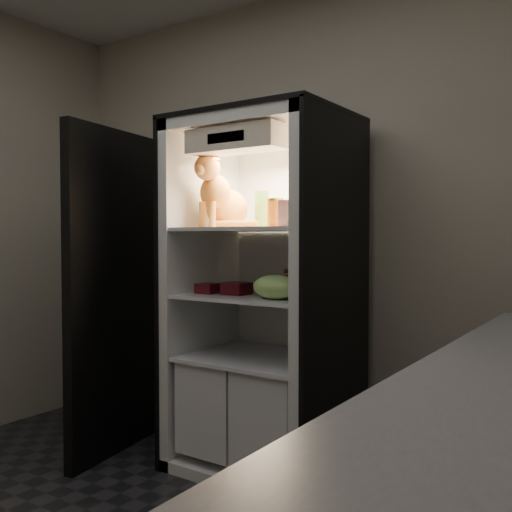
{
  "coord_description": "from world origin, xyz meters",
  "views": [
    {
      "loc": [
        1.66,
        -1.18,
        1.24
      ],
      "look_at": [
        -0.02,
        1.32,
        1.14
      ],
      "focal_mm": 40.0,
      "sensor_mm": 36.0,
      "label": 1
    }
  ],
  "objects_px": {
    "mayo_tub": "(285,215)",
    "parmesan_shaker": "(262,209)",
    "pepper_jar": "(317,209)",
    "cream_carton": "(289,213)",
    "soda_can_b": "(298,284)",
    "tabby_cat": "(221,199)",
    "soda_can_a": "(291,281)",
    "berry_box_left": "(208,288)",
    "berry_box_right": "(237,289)",
    "condiment_jar": "(273,285)",
    "soda_can_c": "(286,286)",
    "refrigerator": "(266,320)",
    "salsa_jar": "(275,213)",
    "grape_bag": "(276,287)"
  },
  "relations": [
    {
      "from": "cream_carton",
      "to": "parmesan_shaker",
      "type": "bearing_deg",
      "value": 142.15
    },
    {
      "from": "cream_carton",
      "to": "soda_can_b",
      "type": "distance_m",
      "value": 0.41
    },
    {
      "from": "berry_box_left",
      "to": "mayo_tub",
      "type": "bearing_deg",
      "value": 44.72
    },
    {
      "from": "cream_carton",
      "to": "soda_can_a",
      "type": "distance_m",
      "value": 0.46
    },
    {
      "from": "refrigerator",
      "to": "salsa_jar",
      "type": "height_order",
      "value": "refrigerator"
    },
    {
      "from": "soda_can_c",
      "to": "berry_box_right",
      "type": "relative_size",
      "value": 0.94
    },
    {
      "from": "parmesan_shaker",
      "to": "mayo_tub",
      "type": "bearing_deg",
      "value": 46.84
    },
    {
      "from": "salsa_jar",
      "to": "soda_can_a",
      "type": "bearing_deg",
      "value": 85.24
    },
    {
      "from": "soda_can_b",
      "to": "berry_box_left",
      "type": "bearing_deg",
      "value": -161.36
    },
    {
      "from": "refrigerator",
      "to": "soda_can_b",
      "type": "relative_size",
      "value": 15.33
    },
    {
      "from": "tabby_cat",
      "to": "cream_carton",
      "type": "distance_m",
      "value": 0.54
    },
    {
      "from": "refrigerator",
      "to": "cream_carton",
      "type": "height_order",
      "value": "refrigerator"
    },
    {
      "from": "soda_can_c",
      "to": "berry_box_right",
      "type": "height_order",
      "value": "soda_can_c"
    },
    {
      "from": "cream_carton",
      "to": "soda_can_b",
      "type": "height_order",
      "value": "cream_carton"
    },
    {
      "from": "parmesan_shaker",
      "to": "cream_carton",
      "type": "relative_size",
      "value": 1.58
    },
    {
      "from": "pepper_jar",
      "to": "mayo_tub",
      "type": "bearing_deg",
      "value": 161.3
    },
    {
      "from": "tabby_cat",
      "to": "berry_box_right",
      "type": "xyz_separation_m",
      "value": [
        0.14,
        -0.06,
        -0.47
      ]
    },
    {
      "from": "cream_carton",
      "to": "condiment_jar",
      "type": "height_order",
      "value": "cream_carton"
    },
    {
      "from": "pepper_jar",
      "to": "parmesan_shaker",
      "type": "bearing_deg",
      "value": -176.98
    },
    {
      "from": "refrigerator",
      "to": "soda_can_a",
      "type": "bearing_deg",
      "value": 7.92
    },
    {
      "from": "grape_bag",
      "to": "berry_box_right",
      "type": "height_order",
      "value": "grape_bag"
    },
    {
      "from": "soda_can_b",
      "to": "salsa_jar",
      "type": "bearing_deg",
      "value": -142.6
    },
    {
      "from": "parmesan_shaker",
      "to": "mayo_tub",
      "type": "distance_m",
      "value": 0.14
    },
    {
      "from": "pepper_jar",
      "to": "soda_can_c",
      "type": "bearing_deg",
      "value": -120.3
    },
    {
      "from": "soda_can_a",
      "to": "parmesan_shaker",
      "type": "bearing_deg",
      "value": -173.01
    },
    {
      "from": "mayo_tub",
      "to": "pepper_jar",
      "type": "height_order",
      "value": "pepper_jar"
    },
    {
      "from": "refrigerator",
      "to": "parmesan_shaker",
      "type": "bearing_deg",
      "value": -177.26
    },
    {
      "from": "tabby_cat",
      "to": "mayo_tub",
      "type": "bearing_deg",
      "value": 35.47
    },
    {
      "from": "mayo_tub",
      "to": "soda_can_c",
      "type": "height_order",
      "value": "mayo_tub"
    },
    {
      "from": "soda_can_b",
      "to": "tabby_cat",
      "type": "bearing_deg",
      "value": -172.04
    },
    {
      "from": "refrigerator",
      "to": "soda_can_b",
      "type": "height_order",
      "value": "refrigerator"
    },
    {
      "from": "mayo_tub",
      "to": "parmesan_shaker",
      "type": "bearing_deg",
      "value": -133.16
    },
    {
      "from": "tabby_cat",
      "to": "berry_box_left",
      "type": "xyz_separation_m",
      "value": [
        -0.02,
        -0.09,
        -0.48
      ]
    },
    {
      "from": "tabby_cat",
      "to": "condiment_jar",
      "type": "relative_size",
      "value": 4.79
    },
    {
      "from": "parmesan_shaker",
      "to": "soda_can_c",
      "type": "relative_size",
      "value": 1.69
    },
    {
      "from": "tabby_cat",
      "to": "mayo_tub",
      "type": "relative_size",
      "value": 2.94
    },
    {
      "from": "condiment_jar",
      "to": "cream_carton",
      "type": "bearing_deg",
      "value": -46.16
    },
    {
      "from": "pepper_jar",
      "to": "soda_can_b",
      "type": "distance_m",
      "value": 0.39
    },
    {
      "from": "cream_carton",
      "to": "grape_bag",
      "type": "distance_m",
      "value": 0.36
    },
    {
      "from": "soda_can_a",
      "to": "soda_can_b",
      "type": "distance_m",
      "value": 0.1
    },
    {
      "from": "berry_box_left",
      "to": "soda_can_a",
      "type": "bearing_deg",
      "value": 30.15
    },
    {
      "from": "pepper_jar",
      "to": "condiment_jar",
      "type": "distance_m",
      "value": 0.48
    },
    {
      "from": "mayo_tub",
      "to": "soda_can_b",
      "type": "height_order",
      "value": "mayo_tub"
    },
    {
      "from": "parmesan_shaker",
      "to": "berry_box_right",
      "type": "height_order",
      "value": "parmesan_shaker"
    },
    {
      "from": "parmesan_shaker",
      "to": "berry_box_left",
      "type": "relative_size",
      "value": 1.86
    },
    {
      "from": "refrigerator",
      "to": "cream_carton",
      "type": "distance_m",
      "value": 0.68
    },
    {
      "from": "tabby_cat",
      "to": "parmesan_shaker",
      "type": "bearing_deg",
      "value": 28.75
    },
    {
      "from": "soda_can_c",
      "to": "refrigerator",
      "type": "bearing_deg",
      "value": 146.53
    },
    {
      "from": "salsa_jar",
      "to": "berry_box_left",
      "type": "bearing_deg",
      "value": -167.07
    },
    {
      "from": "refrigerator",
      "to": "pepper_jar",
      "type": "height_order",
      "value": "refrigerator"
    }
  ]
}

